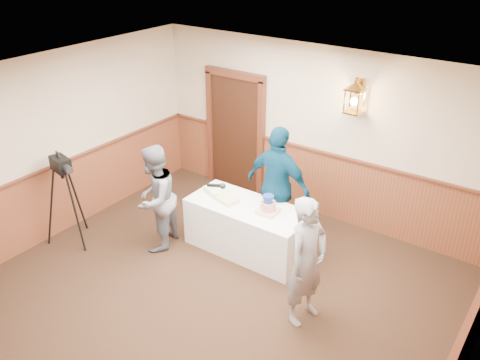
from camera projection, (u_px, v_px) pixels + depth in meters
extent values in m
plane|color=black|center=(177.00, 330.00, 6.13)|extent=(7.00, 7.00, 0.00)
cube|color=beige|center=(319.00, 134.00, 8.04)|extent=(6.00, 0.02, 2.80)
cube|color=beige|center=(9.00, 164.00, 7.04)|extent=(0.02, 7.00, 2.80)
cube|color=beige|center=(456.00, 353.00, 3.95)|extent=(0.02, 7.00, 2.80)
cube|color=white|center=(160.00, 109.00, 4.86)|extent=(6.00, 7.00, 0.02)
cube|color=brown|center=(315.00, 182.00, 8.41)|extent=(5.98, 0.04, 1.10)
cube|color=brown|center=(21.00, 217.00, 7.41)|extent=(0.04, 6.98, 1.10)
cube|color=#522415|center=(317.00, 151.00, 8.14)|extent=(5.98, 0.07, 0.04)
cube|color=black|center=(236.00, 134.00, 8.99)|extent=(1.00, 0.06, 2.10)
cube|color=white|center=(248.00, 228.00, 7.48)|extent=(1.80, 0.80, 0.75)
cube|color=beige|center=(268.00, 211.00, 7.11)|extent=(0.29, 0.29, 0.05)
cylinder|color=#B41A2A|center=(268.00, 206.00, 7.07)|extent=(0.22, 0.22, 0.13)
cylinder|color=navy|center=(268.00, 199.00, 7.02)|extent=(0.15, 0.15, 0.10)
cube|color=#CFC07B|center=(228.00, 200.00, 7.40)|extent=(0.35, 0.30, 0.06)
cube|color=#BAE5A1|center=(216.00, 191.00, 7.64)|extent=(0.42, 0.38, 0.08)
imported|color=slate|center=(155.00, 199.00, 7.36)|extent=(0.81, 0.93, 1.63)
cylinder|color=black|center=(214.00, 185.00, 6.75)|extent=(0.23, 0.07, 0.09)
sphere|color=black|center=(223.00, 186.00, 6.69)|extent=(0.08, 0.08, 0.08)
imported|color=gray|center=(307.00, 262.00, 5.96)|extent=(0.49, 0.67, 1.67)
imported|color=navy|center=(278.00, 186.00, 7.49)|extent=(1.11, 0.52, 1.84)
cube|color=black|center=(61.00, 164.00, 7.26)|extent=(0.38, 0.26, 0.21)
cylinder|color=black|center=(68.00, 169.00, 7.12)|extent=(0.16, 0.13, 0.10)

